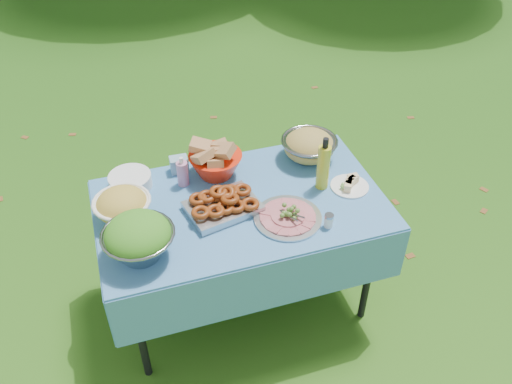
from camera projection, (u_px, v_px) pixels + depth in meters
ground at (243, 299)px, 3.25m from camera, size 80.00×80.00×0.00m
picnic_table at (242, 255)px, 3.01m from camera, size 1.46×0.86×0.76m
salad_bowl at (138, 238)px, 2.42m from camera, size 0.40×0.40×0.21m
pasta_bowl_white at (122, 205)px, 2.63m from camera, size 0.32×0.32×0.16m
plate_stack at (130, 181)px, 2.85m from camera, size 0.25×0.25×0.07m
wipes_box at (179, 164)px, 2.95m from camera, size 0.10×0.07×0.09m
sanitizer_bottle at (182, 171)px, 2.83m from camera, size 0.06×0.06×0.17m
bread_bowl at (215, 160)px, 2.89m from camera, size 0.35×0.35×0.19m
pasta_bowl_steel at (309, 145)px, 3.02m from camera, size 0.39×0.39×0.17m
fried_tray at (223, 204)px, 2.69m from camera, size 0.39×0.32×0.08m
charcuterie_platter at (288, 213)px, 2.65m from camera, size 0.39×0.39×0.08m
oil_bottle at (324, 163)px, 2.77m from camera, size 0.08×0.08×0.30m
cheese_plate at (350, 183)px, 2.85m from camera, size 0.22×0.22×0.06m
shaker at (329, 221)px, 2.61m from camera, size 0.06×0.06×0.07m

